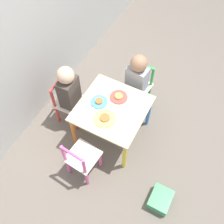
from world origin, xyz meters
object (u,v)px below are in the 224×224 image
plate_back (99,102)px  plate_left (105,118)px  chair_red (68,102)px  chair_green (138,87)px  child_right (136,79)px  plate_right (119,97)px  kids_table (112,112)px  chair_pink (81,159)px  storage_bin (160,200)px  child_back (71,92)px

plate_back → plate_left: 0.19m
chair_red → chair_green: bearing=-49.3°
chair_red → plate_left: (-0.11, -0.49, 0.21)m
child_right → plate_right: child_right is taller
kids_table → chair_pink: chair_pink is taller
plate_left → storage_bin: (-0.29, -0.71, -0.41)m
chair_red → chair_pink: same height
chair_red → chair_pink: bearing=-139.0°
plate_left → chair_pink: bearing=173.0°
kids_table → child_back: child_back is taller
child_back → plate_back: 0.30m
chair_red → child_back: size_ratio=0.69×
chair_green → child_back: bearing=-127.5°
chair_pink → storage_bin: size_ratio=2.41×
chair_red → chair_pink: (-0.47, -0.45, 0.00)m
chair_red → plate_left: 0.54m
plate_left → kids_table: bearing=-0.0°
child_right → storage_bin: bearing=-46.5°
chair_red → child_right: child_right is taller
kids_table → storage_bin: kids_table is taller
chair_pink → plate_right: (0.63, -0.04, 0.21)m
plate_right → plate_left: size_ratio=0.84×
chair_pink → plate_left: bearing=-91.9°
child_back → plate_left: (-0.11, -0.43, 0.01)m
chair_pink → plate_left: (0.36, -0.04, 0.21)m
child_back → plate_left: bearing=-107.5°
child_right → storage_bin: child_right is taller
kids_table → plate_left: 0.15m
plate_back → plate_right: (0.13, -0.13, -0.00)m
kids_table → plate_right: size_ratio=3.71×
kids_table → child_back: 0.44m
plate_back → plate_left: same height
chair_pink → plate_back: chair_pink is taller
chair_green → child_right: (-0.06, 0.01, 0.18)m
chair_green → plate_right: 0.41m
chair_red → plate_left: chair_red is taller
kids_table → child_right: child_right is taller
kids_table → plate_back: (0.00, 0.13, 0.07)m
plate_left → storage_bin: 0.87m
kids_table → plate_back: bearing=90.0°
kids_table → chair_red: chair_red is taller
plate_right → plate_left: bearing=180.0°
plate_right → chair_green: bearing=-7.9°
plate_left → plate_right: bearing=-0.0°
plate_back → plate_right: 0.19m
chair_green → child_right: bearing=-90.0°
child_back → plate_left: size_ratio=3.87×
chair_red → child_right: (0.45, -0.54, 0.18)m
plate_right → chair_pink: bearing=176.0°
chair_green → plate_left: chair_green is taller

